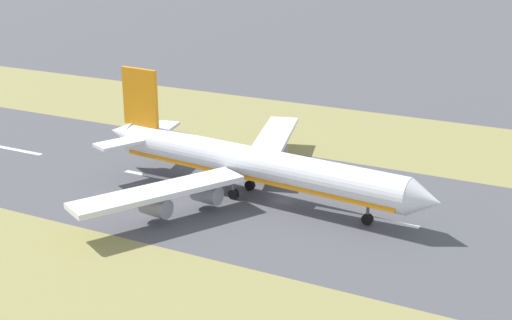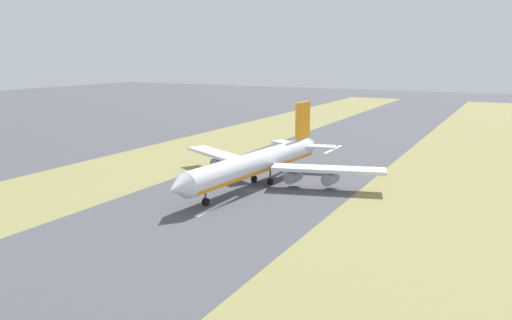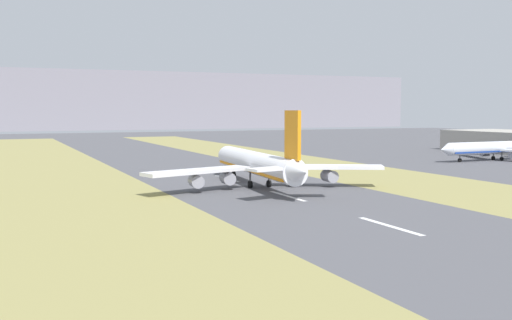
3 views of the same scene
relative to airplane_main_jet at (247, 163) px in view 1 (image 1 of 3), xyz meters
name	(u,v)px [view 1 (image 1 of 3)]	position (x,y,z in m)	size (l,w,h in m)	color
ground_plane	(281,201)	(-0.49, 6.55, -6.02)	(800.00, 800.00, 0.00)	#4C4C51
grass_median_west	(367,135)	(-45.49, 6.55, -6.02)	(40.00, 600.00, 0.01)	olive
centreline_dash_near	(9,148)	(-0.49, -58.10, -6.01)	(1.20, 18.00, 0.01)	silver
centreline_dash_mid	(164,178)	(-0.49, -18.10, -6.01)	(1.20, 18.00, 0.01)	silver
centreline_dash_far	(365,217)	(-0.49, 21.90, -6.01)	(1.20, 18.00, 0.01)	silver
airplane_main_jet	(247,163)	(0.00, 0.00, 0.00)	(63.87, 67.22, 20.20)	white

